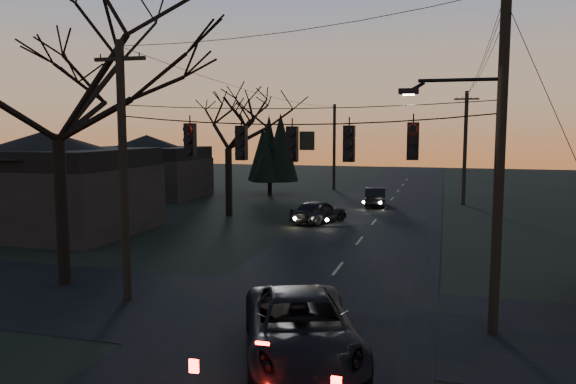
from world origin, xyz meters
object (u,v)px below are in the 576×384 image
(utility_pole_left, at_px, (128,300))
(suv_near, at_px, (301,329))
(sedan_oncoming_b, at_px, (375,197))
(utility_pole_far_r, at_px, (463,205))
(utility_pole_far_l, at_px, (334,189))
(utility_pole_right, at_px, (492,334))
(sedan_oncoming_a, at_px, (319,212))
(bare_tree_left, at_px, (56,80))

(utility_pole_left, xyz_separation_m, suv_near, (6.80, -3.22, 0.80))
(sedan_oncoming_b, bearing_deg, utility_pole_far_r, -162.70)
(suv_near, bearing_deg, utility_pole_far_r, 61.06)
(utility_pole_left, relative_size, utility_pole_far_l, 1.06)
(utility_pole_left, distance_m, suv_near, 7.57)
(utility_pole_right, height_order, utility_pole_far_l, utility_pole_right)
(utility_pole_left, xyz_separation_m, utility_pole_far_l, (0.00, 36.00, 0.00))
(sedan_oncoming_b, bearing_deg, utility_pole_far_l, -69.83)
(utility_pole_left, height_order, suv_near, utility_pole_left)
(utility_pole_right, bearing_deg, utility_pole_far_r, 90.00)
(suv_near, height_order, sedan_oncoming_a, suv_near)
(utility_pole_right, xyz_separation_m, utility_pole_left, (-11.50, 0.00, 0.00))
(utility_pole_far_r, distance_m, bare_tree_left, 31.57)
(utility_pole_right, distance_m, utility_pole_far_l, 37.79)
(utility_pole_far_r, distance_m, sedan_oncoming_a, 14.19)
(utility_pole_right, bearing_deg, utility_pole_far_l, 107.72)
(utility_pole_far_l, relative_size, suv_near, 1.38)
(utility_pole_far_r, height_order, sedan_oncoming_a, utility_pole_far_r)
(suv_near, xyz_separation_m, sedan_oncoming_b, (-1.60, 28.53, -0.12))
(utility_pole_left, distance_m, bare_tree_left, 8.18)
(utility_pole_far_l, relative_size, bare_tree_left, 0.76)
(utility_pole_right, relative_size, sedan_oncoming_b, 2.42)
(sedan_oncoming_a, bearing_deg, suv_near, 125.82)
(utility_pole_far_l, bearing_deg, bare_tree_left, -95.38)
(sedan_oncoming_a, height_order, sedan_oncoming_b, sedan_oncoming_a)
(utility_pole_left, bearing_deg, utility_pole_far_l, 90.00)
(utility_pole_far_r, relative_size, suv_near, 1.47)
(utility_pole_far_r, bearing_deg, sedan_oncoming_a, -127.87)
(utility_pole_far_l, xyz_separation_m, bare_tree_left, (-3.29, -34.90, 7.40))
(sedan_oncoming_b, bearing_deg, bare_tree_left, 64.90)
(utility_pole_far_l, bearing_deg, utility_pole_far_r, -34.82)
(utility_pole_far_r, height_order, suv_near, utility_pole_far_r)
(utility_pole_far_l, bearing_deg, utility_pole_right, -72.28)
(utility_pole_right, xyz_separation_m, sedan_oncoming_a, (-8.70, 16.81, 0.70))
(bare_tree_left, height_order, sedan_oncoming_b, bare_tree_left)
(utility_pole_far_r, bearing_deg, utility_pole_right, -90.00)
(utility_pole_left, height_order, sedan_oncoming_a, utility_pole_left)
(utility_pole_right, height_order, utility_pole_left, utility_pole_right)
(utility_pole_far_r, xyz_separation_m, utility_pole_far_l, (-11.50, 8.00, 0.00))
(utility_pole_left, xyz_separation_m, utility_pole_far_r, (11.50, 28.00, 0.00))
(utility_pole_far_r, bearing_deg, utility_pole_far_l, 145.18)
(sedan_oncoming_a, bearing_deg, bare_tree_left, 93.34)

